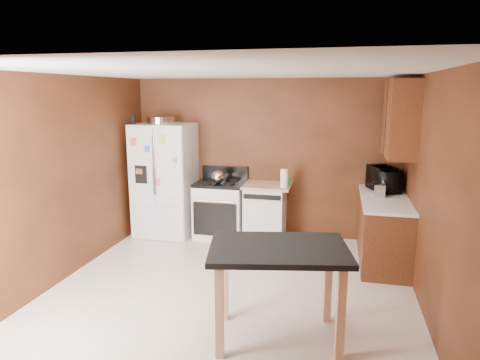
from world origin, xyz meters
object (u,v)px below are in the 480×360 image
(pen_cup, at_px, (133,120))
(island, at_px, (278,261))
(microwave, at_px, (384,180))
(toaster, at_px, (380,190))
(gas_range, at_px, (221,209))
(green_canister, at_px, (288,181))
(roasting_pan, at_px, (161,120))
(dishwasher, at_px, (265,212))
(kettle, at_px, (218,177))
(paper_towel, at_px, (284,178))
(refrigerator, at_px, (165,180))

(pen_cup, relative_size, island, 0.09)
(microwave, bearing_deg, toaster, 147.22)
(pen_cup, relative_size, gas_range, 0.11)
(pen_cup, relative_size, toaster, 0.52)
(green_canister, xyz_separation_m, toaster, (1.31, -0.49, 0.04))
(microwave, bearing_deg, gas_range, 68.43)
(microwave, bearing_deg, island, 136.36)
(roasting_pan, relative_size, dishwasher, 0.49)
(pen_cup, height_order, kettle, pen_cup)
(pen_cup, bearing_deg, green_canister, 6.84)
(green_canister, bearing_deg, island, -84.78)
(green_canister, relative_size, dishwasher, 0.13)
(gas_range, relative_size, island, 0.79)
(green_canister, bearing_deg, gas_range, -175.26)
(green_canister, xyz_separation_m, island, (0.25, -2.77, -0.18))
(toaster, bearing_deg, gas_range, 174.00)
(gas_range, bearing_deg, green_canister, 4.74)
(paper_towel, height_order, dishwasher, paper_towel)
(roasting_pan, xyz_separation_m, paper_towel, (1.97, -0.06, -0.83))
(kettle, xyz_separation_m, green_canister, (1.06, 0.22, -0.05))
(gas_range, bearing_deg, pen_cup, -171.53)
(microwave, xyz_separation_m, refrigerator, (-3.35, -0.01, -0.15))
(paper_towel, relative_size, dishwasher, 0.30)
(kettle, distance_m, island, 2.88)
(toaster, relative_size, microwave, 0.42)
(paper_towel, bearing_deg, toaster, -12.25)
(dishwasher, bearing_deg, roasting_pan, -177.64)
(refrigerator, height_order, dishwasher, refrigerator)
(gas_range, xyz_separation_m, dishwasher, (0.72, 0.02, -0.01))
(roasting_pan, bearing_deg, microwave, -0.10)
(roasting_pan, bearing_deg, toaster, -6.13)
(pen_cup, bearing_deg, gas_range, 8.47)
(paper_towel, xyz_separation_m, toaster, (1.34, -0.29, -0.04))
(dishwasher, bearing_deg, paper_towel, -23.58)
(microwave, xyz_separation_m, gas_range, (-2.44, 0.05, -0.59))
(kettle, height_order, green_canister, kettle)
(dishwasher, bearing_deg, gas_range, -178.06)
(microwave, distance_m, island, 2.88)
(roasting_pan, xyz_separation_m, island, (2.26, -2.64, -1.08))
(roasting_pan, distance_m, green_canister, 2.20)
(refrigerator, bearing_deg, microwave, 0.18)
(pen_cup, distance_m, kettle, 1.60)
(roasting_pan, relative_size, kettle, 2.12)
(microwave, bearing_deg, green_canister, 63.92)
(pen_cup, xyz_separation_m, gas_range, (1.35, 0.20, -1.40))
(microwave, relative_size, island, 0.40)
(pen_cup, bearing_deg, microwave, 2.27)
(island, bearing_deg, dishwasher, 102.33)
(gas_range, height_order, island, gas_range)
(roasting_pan, bearing_deg, dishwasher, 2.36)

